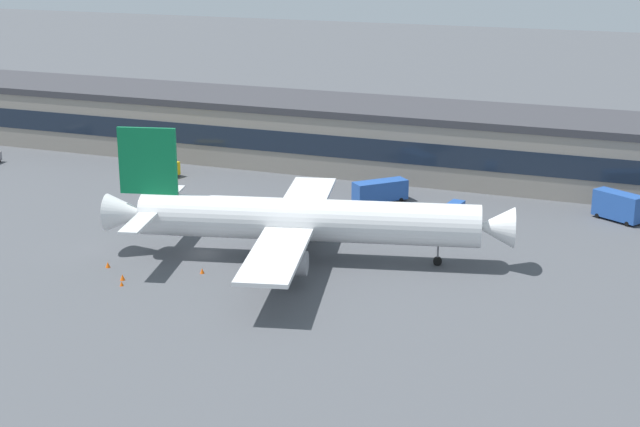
# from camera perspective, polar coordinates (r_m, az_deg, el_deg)

# --- Properties ---
(ground_plane) EXTENTS (600.00, 600.00, 0.00)m
(ground_plane) POSITION_cam_1_polar(r_m,az_deg,el_deg) (124.18, -6.97, -2.41)
(ground_plane) COLOR #4C4F54
(terminal_building) EXTENTS (182.87, 19.37, 11.35)m
(terminal_building) POSITION_cam_1_polar(r_m,az_deg,el_deg) (167.77, 1.29, 4.80)
(terminal_building) COLOR gray
(terminal_building) RESTS_ON ground_plane
(airliner) EXTENTS (51.30, 44.03, 16.52)m
(airliner) POSITION_cam_1_polar(r_m,az_deg,el_deg) (119.62, -1.13, -0.37)
(airliner) COLOR white
(airliner) RESTS_ON ground_plane
(fuel_truck) EXTENTS (7.83, 8.01, 3.35)m
(fuel_truck) POSITION_cam_1_polar(r_m,az_deg,el_deg) (146.07, 3.67, 1.40)
(fuel_truck) COLOR #2651A5
(fuel_truck) RESTS_ON ground_plane
(follow_me_car) EXTENTS (2.49, 4.61, 1.85)m
(follow_me_car) POSITION_cam_1_polar(r_m,az_deg,el_deg) (140.51, 7.99, 0.31)
(follow_me_car) COLOR #2651A5
(follow_me_car) RESTS_ON ground_plane
(crew_van) EXTENTS (5.58, 3.41, 2.55)m
(crew_van) POSITION_cam_1_polar(r_m,az_deg,el_deg) (163.61, -9.24, 2.75)
(crew_van) COLOR yellow
(crew_van) RESTS_ON ground_plane
(catering_truck) EXTENTS (7.52, 5.92, 4.15)m
(catering_truck) POSITION_cam_1_polar(r_m,az_deg,el_deg) (142.99, 17.35, 0.48)
(catering_truck) COLOR #2651A5
(catering_truck) RESTS_ON ground_plane
(traffic_cone_0) EXTENTS (0.53, 0.53, 0.66)m
(traffic_cone_0) POSITION_cam_1_polar(r_m,az_deg,el_deg) (117.22, -7.06, -3.42)
(traffic_cone_0) COLOR #F2590C
(traffic_cone_0) RESTS_ON ground_plane
(traffic_cone_1) EXTENTS (0.59, 0.59, 0.74)m
(traffic_cone_1) POSITION_cam_1_polar(r_m,az_deg,el_deg) (116.57, -11.72, -3.75)
(traffic_cone_1) COLOR #F2590C
(traffic_cone_1) RESTS_ON ground_plane
(traffic_cone_2) EXTENTS (0.59, 0.59, 0.73)m
(traffic_cone_2) POSITION_cam_1_polar(r_m,az_deg,el_deg) (121.19, -12.56, -3.00)
(traffic_cone_2) COLOR #F2590C
(traffic_cone_2) RESTS_ON ground_plane
(traffic_cone_3) EXTENTS (0.46, 0.46, 0.57)m
(traffic_cone_3) POSITION_cam_1_polar(r_m,az_deg,el_deg) (114.82, -11.77, -4.12)
(traffic_cone_3) COLOR #F2590C
(traffic_cone_3) RESTS_ON ground_plane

